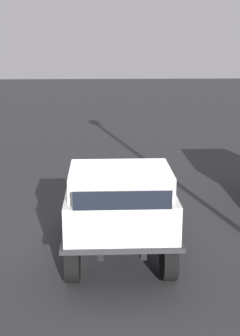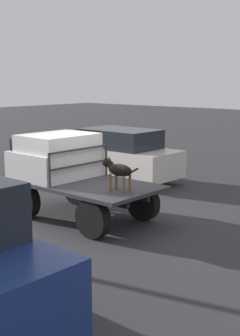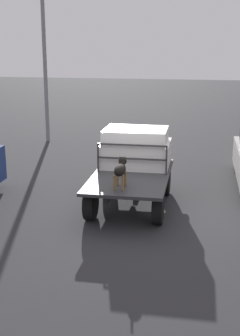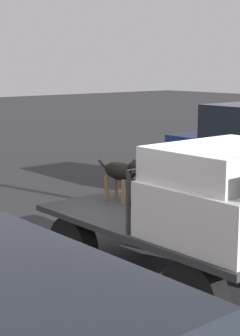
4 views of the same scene
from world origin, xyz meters
name	(u,v)px [view 3 (image 3 of 4)]	position (x,y,z in m)	size (l,w,h in m)	color
ground_plane	(131,206)	(0.00, 0.00, 0.00)	(80.00, 80.00, 0.00)	#2D2D30
flatbed_truck	(131,184)	(0.00, 0.00, 0.62)	(3.58, 1.98, 0.88)	black
truck_cab	(136,148)	(0.93, 0.00, 1.38)	(1.55, 1.86, 1.05)	silver
truck_headboard	(132,154)	(0.12, 0.00, 1.39)	(0.04, 1.86, 0.77)	#2D2D30
dog	(121,169)	(-1.12, 0.08, 1.32)	(1.00, 0.26, 0.70)	brown
light_pole_near	(42,3)	(7.40, 4.77, 5.66)	(0.52, 0.52, 8.38)	gray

